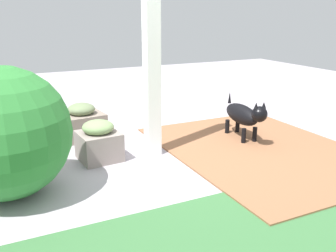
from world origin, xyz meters
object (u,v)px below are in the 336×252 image
(round_shrub, at_px, (3,133))
(stone_planter_nearest, at_px, (82,123))
(dog, at_px, (244,115))
(porch_pillar, at_px, (151,29))
(stone_planter_near, at_px, (99,141))

(round_shrub, bearing_deg, stone_planter_nearest, -126.74)
(round_shrub, xyz_separation_m, dog, (-2.46, -0.28, -0.22))
(porch_pillar, bearing_deg, dog, 177.60)
(dog, bearing_deg, stone_planter_near, -4.84)
(stone_planter_nearest, bearing_deg, stone_planter_near, 88.79)
(stone_planter_near, xyz_separation_m, round_shrub, (0.84, 0.42, 0.33))
(stone_planter_near, height_order, round_shrub, round_shrub)
(stone_planter_near, relative_size, dog, 0.56)
(stone_planter_near, bearing_deg, stone_planter_nearest, -91.21)
(porch_pillar, bearing_deg, round_shrub, 13.48)
(stone_planter_nearest, height_order, stone_planter_near, stone_planter_nearest)
(porch_pillar, height_order, stone_planter_nearest, porch_pillar)
(porch_pillar, bearing_deg, stone_planter_near, -9.78)
(dog, bearing_deg, stone_planter_nearest, -28.36)
(porch_pillar, xyz_separation_m, dog, (-1.09, 0.05, -0.94))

